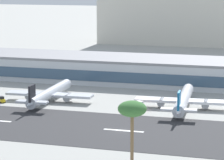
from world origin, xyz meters
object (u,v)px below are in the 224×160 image
(terminal_building, at_px, (142,70))
(distant_hotel_block, at_px, (180,10))
(palm_tree_2, at_px, (132,111))
(service_box_truck_0, at_px, (135,106))
(airliner_blue_tail_gate_1, at_px, (183,101))
(airliner_black_tail_gate_0, at_px, (49,94))
(service_baggage_tug_1, at_px, (1,100))

(terminal_building, bearing_deg, distant_hotel_block, 93.75)
(palm_tree_2, bearing_deg, service_box_truck_0, 103.80)
(airliner_blue_tail_gate_1, relative_size, service_box_truck_0, 6.90)
(airliner_black_tail_gate_0, xyz_separation_m, airliner_blue_tail_gate_1, (47.93, 2.65, 0.07))
(airliner_blue_tail_gate_1, bearing_deg, service_box_truck_0, 115.02)
(service_box_truck_0, height_order, service_baggage_tug_1, service_box_truck_0)
(palm_tree_2, bearing_deg, airliner_blue_tail_gate_1, 90.00)
(distant_hotel_block, xyz_separation_m, service_baggage_tug_1, (-28.97, -194.86, -21.71))
(airliner_black_tail_gate_0, relative_size, service_baggage_tug_1, 12.22)
(service_baggage_tug_1, bearing_deg, palm_tree_2, -4.87)
(service_baggage_tug_1, bearing_deg, distant_hotel_block, 119.92)
(service_box_truck_0, bearing_deg, service_baggage_tug_1, -57.22)
(terminal_building, bearing_deg, palm_tree_2, -77.32)
(terminal_building, xyz_separation_m, service_box_truck_0, (10.70, -53.08, -3.48))
(airliner_blue_tail_gate_1, bearing_deg, service_baggage_tug_1, 92.75)
(palm_tree_2, bearing_deg, terminal_building, 102.68)
(distant_hotel_block, relative_size, airliner_blue_tail_gate_1, 2.42)
(distant_hotel_block, distance_m, airliner_black_tail_gate_0, 190.70)
(service_box_truck_0, bearing_deg, distant_hotel_block, -141.28)
(airliner_black_tail_gate_0, height_order, airliner_blue_tail_gate_1, airliner_blue_tail_gate_1)
(service_box_truck_0, relative_size, service_baggage_tug_1, 1.81)
(distant_hotel_block, bearing_deg, service_box_truck_0, -84.14)
(distant_hotel_block, bearing_deg, airliner_blue_tail_gate_1, -79.47)
(airliner_black_tail_gate_0, relative_size, airliner_blue_tail_gate_1, 0.98)
(airliner_black_tail_gate_0, relative_size, palm_tree_2, 2.53)
(airliner_blue_tail_gate_1, bearing_deg, distant_hotel_block, 5.85)
(distant_hotel_block, xyz_separation_m, airliner_black_tail_gate_0, (-13.24, -189.20, -19.91))
(distant_hotel_block, distance_m, service_baggage_tug_1, 198.19)
(palm_tree_2, bearing_deg, airliner_black_tail_gate_0, 126.18)
(service_baggage_tug_1, bearing_deg, airliner_blue_tail_gate_1, 45.81)
(airliner_blue_tail_gate_1, height_order, service_baggage_tug_1, airliner_blue_tail_gate_1)
(airliner_blue_tail_gate_1, relative_size, palm_tree_2, 2.59)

